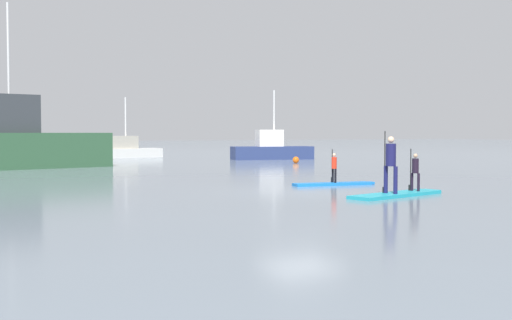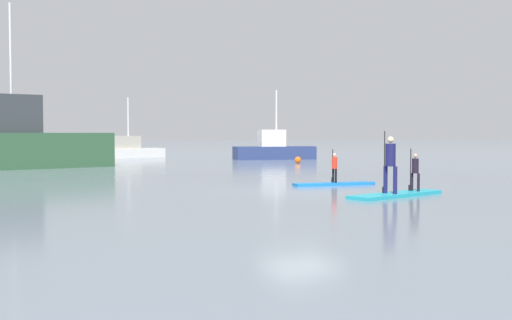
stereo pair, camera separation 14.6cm
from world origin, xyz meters
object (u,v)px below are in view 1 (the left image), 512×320
Objects in this scene: paddler_child_front at (415,170)px; fishing_boat_green_midground at (271,149)px; paddleboard_far at (397,194)px; paddler_child_solo at (334,166)px; paddler_adult at (391,161)px; mooring_buoy_near at (296,160)px; motor_boat_small_navy at (123,150)px; paddleboard_near at (334,184)px.

paddler_child_front is 0.22× the size of fishing_boat_green_midground.
paddleboard_far is 2.91× the size of paddler_child_front.
paddler_adult is at bearing -102.48° from paddler_child_solo.
mooring_buoy_near is at bearing 62.99° from paddler_child_solo.
paddler_child_solo reaches higher than paddleboard_far.
fishing_boat_green_midground is at bearing 70.33° from paddler_child_front.
fishing_boat_green_midground is at bearing 66.23° from paddler_child_solo.
motor_boat_small_navy is at bearing 118.10° from mooring_buoy_near.
paddleboard_near and paddleboard_far have the same top height.
paddler_child_front is 3.21× the size of mooring_buoy_near.
paddler_adult is 32.37m from motor_boat_small_navy.
motor_boat_small_navy is (1.47, 32.33, -0.48)m from paddler_adult.
motor_boat_small_navy reaches higher than paddleboard_far.
fishing_boat_green_midground is (8.74, 24.45, -0.05)m from paddler_child_front.
paddler_child_front is (0.89, 0.22, 0.71)m from paddleboard_far.
paddleboard_far is at bearing -166.10° from paddler_child_front.
motor_boat_small_navy is at bearing 89.56° from paddler_child_front.
motor_boat_small_navy reaches higher than mooring_buoy_near.
motor_boat_small_navy reaches higher than paddler_adult.
paddler_child_front is 20.21m from mooring_buoy_near.
fishing_boat_green_midground reaches higher than mooring_buoy_near.
paddler_child_solo is 0.65× the size of paddler_adult.
paddleboard_far is at bearing -98.25° from paddler_child_solo.
mooring_buoy_near is at bearing 63.01° from paddleboard_near.
paddleboard_near is 1.69× the size of paddler_adult.
paddler_adult reaches higher than paddleboard_far.
paddleboard_near is 22.39m from fishing_boat_green_midground.
paddler_child_solo is (0.00, 0.01, 0.65)m from paddleboard_near.
paddler_child_front is 32.04m from motor_boat_small_navy.
mooring_buoy_near is (7.58, 14.86, -0.50)m from paddler_child_solo.
paddleboard_near is 0.53× the size of motor_boat_small_navy.
paddler_child_solo is 0.21× the size of motor_boat_small_navy.
paddleboard_near is 16.70m from mooring_buoy_near.
paddler_adult reaches higher than paddler_child_front.
fishing_boat_green_midground is at bearing 68.68° from paddleboard_far.
paddleboard_far is 20.74m from mooring_buoy_near.
paddler_child_front is at bearing -111.18° from mooring_buoy_near.
paddler_adult is at bearing -114.01° from mooring_buoy_near.
motor_boat_small_navy reaches higher than paddler_child_solo.
paddler_child_solo reaches higher than mooring_buoy_near.
paddler_child_solo is 22.37m from fishing_boat_green_midground.
paddler_child_front is 25.96m from fishing_boat_green_midground.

